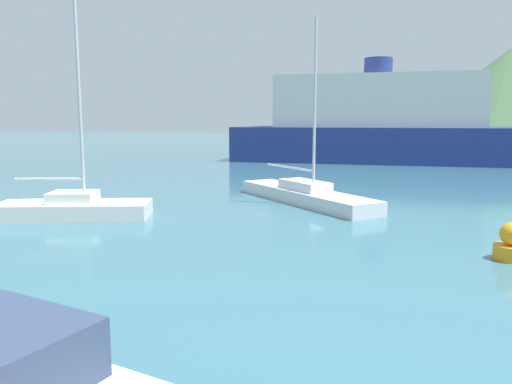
# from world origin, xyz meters

# --- Properties ---
(sailboat_inner) EXTENTS (7.79, 6.58, 7.90)m
(sailboat_inner) POSITION_xyz_m (0.73, 19.39, 0.40)
(sailboat_inner) COLOR silver
(sailboat_inner) RESTS_ON ground_plane
(sailboat_middle) EXTENTS (5.96, 4.15, 11.06)m
(sailboat_middle) POSITION_xyz_m (-6.37, 12.72, 0.47)
(sailboat_middle) COLOR white
(sailboat_middle) RESTS_ON ground_plane
(ferry_distant) EXTENTS (25.76, 13.29, 9.05)m
(ferry_distant) POSITION_xyz_m (-0.23, 44.02, 3.28)
(ferry_distant) COLOR navy
(ferry_distant) RESTS_ON ground_plane
(buoy_marker) EXTENTS (0.88, 0.88, 1.01)m
(buoy_marker) POSITION_xyz_m (8.51, 12.69, 0.42)
(buoy_marker) COLOR orange
(buoy_marker) RESTS_ON ground_plane
(hill_west) EXTENTS (35.73, 35.73, 9.73)m
(hill_west) POSITION_xyz_m (-13.98, 100.66, 4.87)
(hill_west) COLOR #38563D
(hill_west) RESTS_ON ground_plane
(hill_central) EXTENTS (43.15, 43.15, 16.90)m
(hill_central) POSITION_xyz_m (14.35, 104.42, 8.45)
(hill_central) COLOR #476B42
(hill_central) RESTS_ON ground_plane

